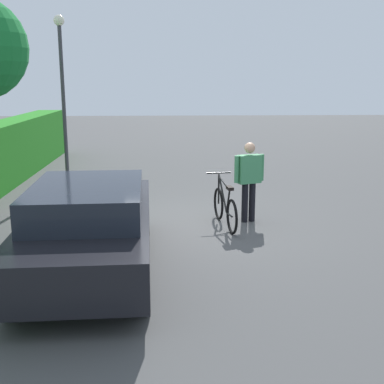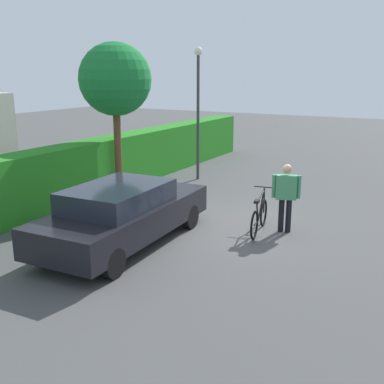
% 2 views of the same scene
% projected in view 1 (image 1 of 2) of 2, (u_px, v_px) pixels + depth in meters
% --- Properties ---
extents(ground_plane, '(60.00, 60.00, 0.00)m').
position_uv_depth(ground_plane, '(185.00, 226.00, 9.83)').
color(ground_plane, '#4A4A4A').
extents(parked_car_near, '(4.63, 1.96, 1.35)m').
position_uv_depth(parked_car_near, '(90.00, 224.00, 7.46)').
color(parked_car_near, black).
rests_on(parked_car_near, ground).
extents(bicycle, '(1.66, 0.50, 0.99)m').
position_uv_depth(bicycle, '(225.00, 208.00, 9.74)').
color(bicycle, black).
rests_on(bicycle, ground).
extents(person_rider, '(0.35, 0.62, 1.62)m').
position_uv_depth(person_rider, '(249.00, 176.00, 9.94)').
color(person_rider, black).
rests_on(person_rider, ground).
extents(street_lamp, '(0.28, 0.28, 4.45)m').
position_uv_depth(street_lamp, '(62.00, 78.00, 13.12)').
color(street_lamp, '#38383D').
rests_on(street_lamp, ground).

